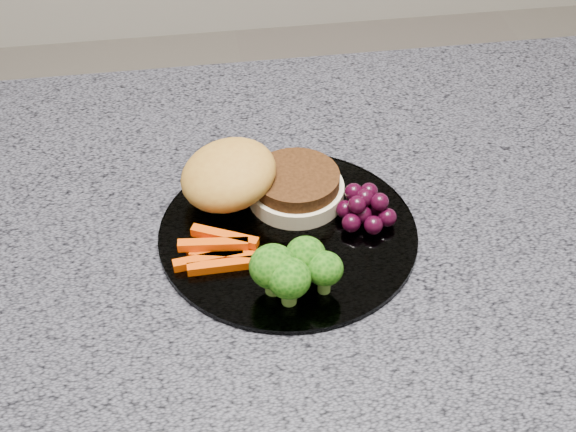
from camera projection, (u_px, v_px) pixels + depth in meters
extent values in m
cube|color=#52515C|center=(381.00, 216.00, 0.86)|extent=(1.20, 0.60, 0.04)
cylinder|color=white|center=(288.00, 233.00, 0.81)|extent=(0.26, 0.26, 0.01)
cylinder|color=beige|center=(296.00, 192.00, 0.83)|extent=(0.10, 0.10, 0.02)
cylinder|color=#43210C|center=(296.00, 180.00, 0.82)|extent=(0.09, 0.09, 0.01)
ellipsoid|color=#AD7C2B|center=(229.00, 180.00, 0.82)|extent=(0.10, 0.10, 0.05)
cube|color=#DB4303|center=(221.00, 246.00, 0.78)|extent=(0.07, 0.01, 0.01)
cube|color=#DB4303|center=(224.00, 256.00, 0.77)|extent=(0.07, 0.02, 0.01)
cube|color=#DB4303|center=(208.00, 259.00, 0.77)|extent=(0.07, 0.02, 0.01)
cube|color=#DB4303|center=(225.00, 237.00, 0.78)|extent=(0.07, 0.04, 0.01)
cube|color=#DB4303|center=(213.00, 245.00, 0.77)|extent=(0.07, 0.02, 0.01)
cube|color=#DB4303|center=(223.00, 266.00, 0.76)|extent=(0.07, 0.01, 0.01)
cylinder|color=olive|center=(273.00, 284.00, 0.74)|extent=(0.02, 0.02, 0.02)
ellipsoid|color=#0E3A08|center=(273.00, 266.00, 0.72)|extent=(0.04, 0.04, 0.04)
cylinder|color=olive|center=(305.00, 271.00, 0.75)|extent=(0.01, 0.01, 0.02)
ellipsoid|color=#0E3A08|center=(306.00, 255.00, 0.73)|extent=(0.04, 0.04, 0.03)
cylinder|color=olive|center=(289.00, 295.00, 0.73)|extent=(0.01, 0.01, 0.02)
ellipsoid|color=#0E3A08|center=(289.00, 278.00, 0.71)|extent=(0.04, 0.04, 0.04)
cylinder|color=olive|center=(324.00, 284.00, 0.74)|extent=(0.01, 0.01, 0.02)
ellipsoid|color=#0E3A08|center=(325.00, 269.00, 0.72)|extent=(0.03, 0.03, 0.03)
sphere|color=black|center=(363.00, 215.00, 0.81)|extent=(0.02, 0.02, 0.02)
sphere|color=black|center=(376.00, 207.00, 0.82)|extent=(0.02, 0.02, 0.02)
sphere|color=black|center=(362.00, 200.00, 0.82)|extent=(0.02, 0.02, 0.02)
sphere|color=black|center=(345.00, 210.00, 0.81)|extent=(0.02, 0.02, 0.02)
sphere|color=black|center=(351.00, 223.00, 0.80)|extent=(0.02, 0.02, 0.02)
sphere|color=black|center=(373.00, 225.00, 0.80)|extent=(0.02, 0.02, 0.02)
sphere|color=black|center=(387.00, 217.00, 0.80)|extent=(0.02, 0.02, 0.02)
sphere|color=black|center=(365.00, 197.00, 0.80)|extent=(0.02, 0.02, 0.02)
sphere|color=black|center=(357.00, 204.00, 0.80)|extent=(0.02, 0.02, 0.02)
sphere|color=black|center=(380.00, 202.00, 0.80)|extent=(0.02, 0.02, 0.02)
sphere|color=black|center=(354.00, 192.00, 0.81)|extent=(0.02, 0.02, 0.02)
sphere|color=black|center=(369.00, 192.00, 0.81)|extent=(0.02, 0.02, 0.02)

